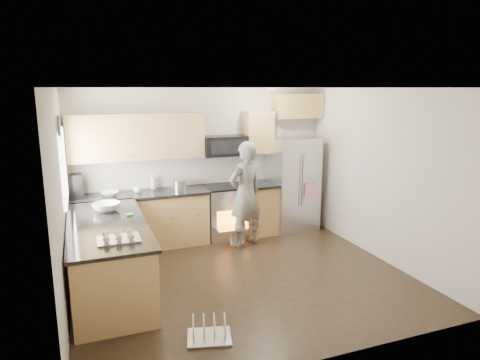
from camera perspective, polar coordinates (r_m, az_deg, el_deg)
name	(u,v)px	position (r m, az deg, el deg)	size (l,w,h in m)	color
ground	(243,278)	(6.14, 0.34, -12.87)	(4.50, 4.50, 0.00)	black
room_shell	(240,160)	(5.64, -0.05, 2.75)	(4.54, 4.04, 2.62)	beige
back_cabinet_run	(173,187)	(7.27, -8.97, -0.98)	(4.45, 0.64, 2.50)	#AE8B45
peninsula	(109,257)	(5.85, -17.04, -9.76)	(0.96, 2.36, 1.04)	#AE8B45
stove_range	(227,200)	(7.52, -1.77, -2.65)	(0.76, 0.97, 1.79)	#B7B7BC
refrigerator	(292,184)	(7.98, 6.99, -0.50)	(0.90, 0.73, 1.72)	#B7B7BC
person	(246,194)	(7.08, 0.74, -1.90)	(0.64, 0.42, 1.76)	gray
dish_rack	(209,332)	(4.80, -4.13, -19.58)	(0.53, 0.47, 0.28)	#B7B7BC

